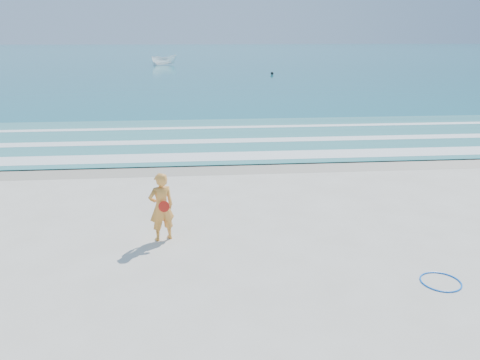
{
  "coord_description": "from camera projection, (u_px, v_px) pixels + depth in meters",
  "views": [
    {
      "loc": [
        -0.85,
        -8.48,
        4.97
      ],
      "look_at": [
        0.3,
        4.0,
        1.0
      ],
      "focal_mm": 35.0,
      "sensor_mm": 36.0,
      "label": 1
    }
  ],
  "objects": [
    {
      "name": "ocean",
      "position": [
        199.0,
        54.0,
        109.3
      ],
      "size": [
        400.0,
        190.0,
        0.04
      ],
      "primitive_type": "cube",
      "color": "#19727F",
      "rests_on": "ground"
    },
    {
      "name": "hoop",
      "position": [
        441.0,
        282.0,
        9.72
      ],
      "size": [
        1.06,
        1.06,
        0.03
      ],
      "primitive_type": "torus",
      "rotation": [
        0.0,
        0.0,
        0.34
      ],
      "color": "blue",
      "rests_on": "ground"
    },
    {
      "name": "buoy",
      "position": [
        272.0,
        73.0,
        56.59
      ],
      "size": [
        0.37,
        0.37,
        0.37
      ],
      "primitive_type": "sphere",
      "color": "black",
      "rests_on": "ocean"
    },
    {
      "name": "ground",
      "position": [
        243.0,
        285.0,
        9.62
      ],
      "size": [
        400.0,
        400.0,
        0.0
      ],
      "primitive_type": "plane",
      "color": "silver",
      "rests_on": "ground"
    },
    {
      "name": "shallow",
      "position": [
        215.0,
        137.0,
        22.9
      ],
      "size": [
        400.0,
        10.0,
        0.01
      ],
      "primitive_type": "cube",
      "color": "#59B7AD",
      "rests_on": "ocean"
    },
    {
      "name": "wet_sand",
      "position": [
        221.0,
        166.0,
        18.16
      ],
      "size": [
        400.0,
        2.4,
        0.0
      ],
      "primitive_type": "cube",
      "color": "#B2A893",
      "rests_on": "ground"
    },
    {
      "name": "foam_far",
      "position": [
        213.0,
        127.0,
        25.27
      ],
      "size": [
        400.0,
        0.6,
        0.01
      ],
      "primitive_type": "cube",
      "color": "white",
      "rests_on": "shallow"
    },
    {
      "name": "boat",
      "position": [
        164.0,
        60.0,
        73.24
      ],
      "size": [
        4.23,
        2.63,
        1.53
      ],
      "primitive_type": "imported",
      "rotation": [
        0.0,
        0.0,
        1.88
      ],
      "color": "white",
      "rests_on": "ocean"
    },
    {
      "name": "foam_near",
      "position": [
        219.0,
        156.0,
        19.38
      ],
      "size": [
        400.0,
        1.4,
        0.01
      ],
      "primitive_type": "cube",
      "color": "white",
      "rests_on": "shallow"
    },
    {
      "name": "foam_mid",
      "position": [
        216.0,
        141.0,
        22.14
      ],
      "size": [
        400.0,
        0.9,
        0.01
      ],
      "primitive_type": "cube",
      "color": "white",
      "rests_on": "shallow"
    },
    {
      "name": "woman",
      "position": [
        161.0,
        207.0,
        11.49
      ],
      "size": [
        0.75,
        0.63,
        1.74
      ],
      "color": "orange",
      "rests_on": "ground"
    }
  ]
}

